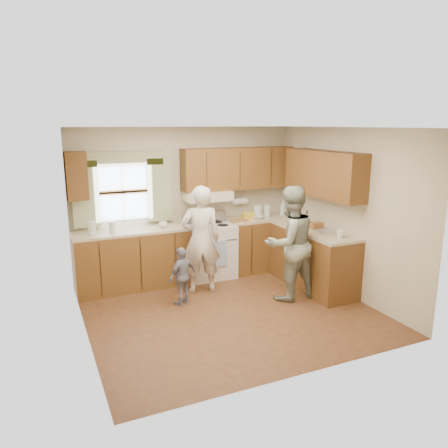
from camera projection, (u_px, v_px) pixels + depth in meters
name	position (u px, v px, depth m)	size (l,w,h in m)	color
room	(229.00, 224.00, 5.80)	(3.80, 3.80, 3.80)	#4F2B18
kitchen_fixtures	(236.00, 231.00, 7.10)	(3.80, 2.25, 2.15)	#4A2B10
stove	(210.00, 250.00, 7.38)	(0.76, 0.67, 1.07)	silver
woman_left	(201.00, 240.00, 6.62)	(0.60, 0.40, 1.66)	beige
woman_right	(290.00, 243.00, 6.35)	(0.82, 0.64, 1.69)	#213C2F
child	(182.00, 276.00, 6.23)	(0.50, 0.21, 0.85)	gray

